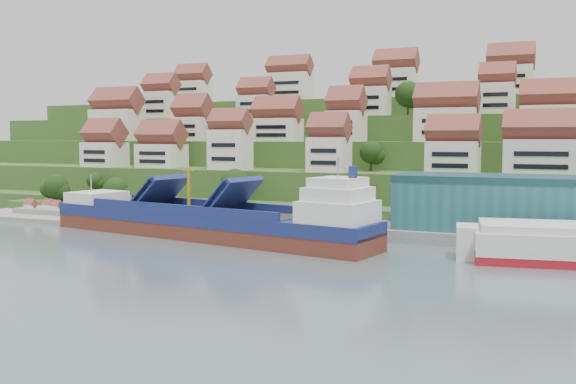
% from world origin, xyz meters
% --- Properties ---
extents(ground, '(300.00, 300.00, 0.00)m').
position_xyz_m(ground, '(0.00, 0.00, 0.00)').
color(ground, slate).
rests_on(ground, ground).
extents(quay, '(180.00, 14.00, 2.20)m').
position_xyz_m(quay, '(20.00, 15.00, 1.10)').
color(quay, gray).
rests_on(quay, ground).
extents(pebble_beach, '(45.00, 20.00, 1.00)m').
position_xyz_m(pebble_beach, '(-58.00, 12.00, 0.50)').
color(pebble_beach, gray).
rests_on(pebble_beach, ground).
extents(hillside, '(260.00, 128.00, 31.00)m').
position_xyz_m(hillside, '(0.00, 103.55, 10.66)').
color(hillside, '#2D4C1E').
rests_on(hillside, ground).
extents(hillside_village, '(160.67, 63.67, 28.94)m').
position_xyz_m(hillside_village, '(0.99, 60.41, 24.26)').
color(hillside_village, white).
rests_on(hillside_village, ground).
extents(hillside_trees, '(138.41, 62.24, 32.03)m').
position_xyz_m(hillside_trees, '(-11.64, 42.97, 16.15)').
color(hillside_trees, '#1E3B13').
rests_on(hillside_trees, ground).
extents(warehouse, '(60.00, 15.00, 10.00)m').
position_xyz_m(warehouse, '(52.00, 17.00, 7.20)').
color(warehouse, '#27676B').
rests_on(warehouse, quay).
extents(flagpole, '(1.28, 0.16, 8.00)m').
position_xyz_m(flagpole, '(18.11, 10.00, 6.88)').
color(flagpole, gray).
rests_on(flagpole, quay).
extents(beach_huts, '(14.40, 3.70, 2.20)m').
position_xyz_m(beach_huts, '(-60.00, 10.75, 2.10)').
color(beach_huts, white).
rests_on(beach_huts, pebble_beach).
extents(cargo_ship, '(72.15, 23.16, 15.73)m').
position_xyz_m(cargo_ship, '(-9.83, -0.79, 3.06)').
color(cargo_ship, maroon).
rests_on(cargo_ship, ground).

